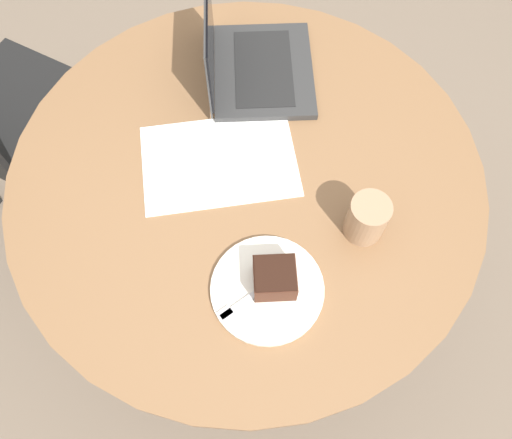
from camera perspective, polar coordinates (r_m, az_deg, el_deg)
The scene contains 8 objects.
ground_plane at distance 1.79m, azimuth -0.73°, elevation -6.41°, with size 12.00×12.00×0.00m, color #6B5B4C.
dining_table at distance 1.26m, azimuth -1.04°, elevation 2.25°, with size 1.09×1.09×0.72m.
paper_document at distance 1.16m, azimuth -4.22°, elevation 6.70°, with size 0.38×0.28×0.00m.
plate at distance 1.02m, azimuth 1.30°, elevation -7.95°, with size 0.23×0.23×0.01m.
cake_slice at distance 0.99m, azimuth 2.15°, elevation -6.67°, with size 0.09×0.08×0.06m.
fork at distance 1.00m, azimuth -0.90°, elevation -9.03°, with size 0.15×0.11×0.00m.
coffee_glass at distance 1.05m, azimuth 12.54°, elevation 0.13°, with size 0.08×0.08×0.11m.
laptop at distance 1.29m, azimuth -0.55°, elevation 17.40°, with size 0.26×0.31×0.22m.
Camera 1 is at (0.01, -0.59, 1.69)m, focal length 35.00 mm.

